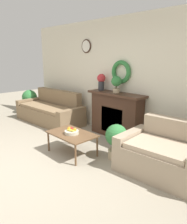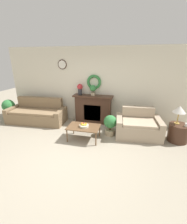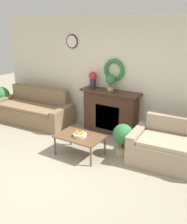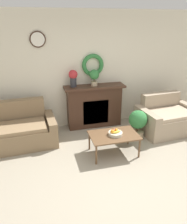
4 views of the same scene
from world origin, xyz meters
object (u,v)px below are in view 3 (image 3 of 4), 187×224
couch_left (33,111)px  potted_plant_floor_by_loveseat (123,137)px  loveseat_right (167,148)px  vase_on_mantel_left (93,79)px  coffee_table (80,138)px  fireplace (110,112)px  potted_plant_on_mantel (111,81)px  fruit_bowl (80,134)px  potted_plant_floor_by_couch (2,97)px

couch_left → potted_plant_floor_by_loveseat: couch_left is taller
loveseat_right → vase_on_mantel_left: bearing=156.8°
couch_left → potted_plant_floor_by_loveseat: 2.86m
couch_left → coffee_table: couch_left is taller
couch_left → vase_on_mantel_left: vase_on_mantel_left is taller
fireplace → couch_left: bearing=-167.7°
vase_on_mantel_left → potted_plant_on_mantel: 0.49m
loveseat_right → fruit_bowl: 1.69m
fireplace → loveseat_right: fireplace is taller
loveseat_right → coffee_table: (-1.57, -0.63, 0.07)m
fireplace → coffee_table: (0.03, -1.33, -0.15)m
loveseat_right → fireplace: bearing=151.8°
fireplace → coffee_table: size_ratio=1.55×
fireplace → potted_plant_on_mantel: bearing=-113.5°
potted_plant_floor_by_couch → coffee_table: bearing=-15.2°
potted_plant_on_mantel → couch_left: bearing=-168.0°
couch_left → potted_plant_floor_by_loveseat: size_ratio=3.32×
fireplace → fruit_bowl: bearing=-88.0°
potted_plant_floor_by_loveseat → vase_on_mantel_left: bearing=145.0°
loveseat_right → vase_on_mantel_left: size_ratio=3.61×
vase_on_mantel_left → coffee_table: bearing=-68.4°
potted_plant_on_mantel → loveseat_right: bearing=-23.1°
couch_left → vase_on_mantel_left: 1.91m
fireplace → potted_plant_floor_by_loveseat: 1.16m
fireplace → couch_left: 2.14m
vase_on_mantel_left → potted_plant_floor_by_couch: 2.99m
fireplace → potted_plant_floor_by_couch: bearing=-173.0°
fruit_bowl → potted_plant_on_mantel: potted_plant_on_mantel is taller
loveseat_right → potted_plant_floor_by_couch: (-4.96, 0.29, 0.19)m
coffee_table → vase_on_mantel_left: size_ratio=2.38×
coffee_table → potted_plant_floor_by_loveseat: bearing=32.4°
coffee_table → potted_plant_floor_by_loveseat: 0.85m
fruit_bowl → potted_plant_floor_by_loveseat: (0.71, 0.47, -0.07)m
loveseat_right → potted_plant_floor_by_couch: bearing=172.0°
potted_plant_floor_by_couch → vase_on_mantel_left: bearing=8.3°
fireplace → couch_left: size_ratio=0.66×
couch_left → potted_plant_on_mantel: bearing=8.7°
coffee_table → potted_plant_floor_by_loveseat: size_ratio=1.42×
couch_left → potted_plant_floor_by_loveseat: bearing=-11.7°
vase_on_mantel_left → potted_plant_floor_by_loveseat: bearing=-35.0°
fruit_bowl → coffee_table: bearing=128.4°
fireplace → loveseat_right: bearing=-23.6°
fireplace → fruit_bowl: 1.35m
fireplace → loveseat_right: size_ratio=1.02×
loveseat_right → coffee_table: bearing=-162.8°
loveseat_right → potted_plant_floor_by_couch: 4.97m
coffee_table → vase_on_mantel_left: vase_on_mantel_left is taller
fireplace → vase_on_mantel_left: vase_on_mantel_left is taller
loveseat_right → fruit_bowl: loveseat_right is taller
loveseat_right → potted_plant_floor_by_loveseat: loveseat_right is taller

